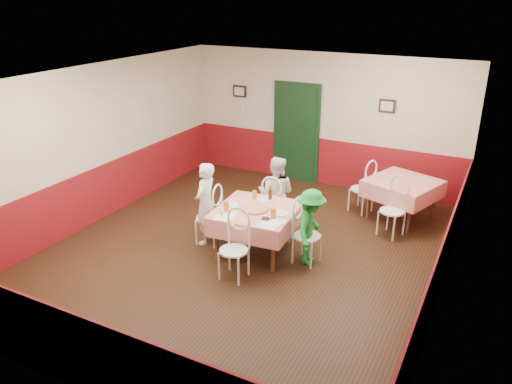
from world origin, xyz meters
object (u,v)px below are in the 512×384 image
at_px(glass_a, 226,207).
at_px(glass_c, 255,195).
at_px(glass_b, 273,213).
at_px(beer_bottle, 270,194).
at_px(chair_second_b, 392,211).
at_px(chair_left, 209,218).
at_px(second_table, 401,200).
at_px(chair_near, 234,251).
at_px(chair_second_a, 362,189).
at_px(diner_right, 311,227).
at_px(chair_far, 275,207).
at_px(chair_right, 307,236).
at_px(pizza, 255,209).
at_px(diner_left, 205,204).
at_px(diner_far, 276,194).
at_px(main_table, 256,231).
at_px(wallet, 266,219).

bearing_deg(glass_a, glass_c, 76.39).
bearing_deg(glass_b, beer_bottle, 119.90).
bearing_deg(chair_second_b, chair_left, -128.42).
height_order(second_table, chair_near, chair_near).
distance_m(chair_second_a, glass_b, 2.63).
distance_m(glass_a, diner_right, 1.34).
bearing_deg(chair_second_a, chair_far, -17.33).
xyz_separation_m(second_table, chair_second_b, (0.00, -0.75, 0.08)).
distance_m(chair_second_a, glass_a, 3.02).
bearing_deg(chair_second_a, chair_right, 14.36).
bearing_deg(glass_a, chair_far, 75.21).
relative_size(pizza, diner_right, 0.35).
xyz_separation_m(chair_near, beer_bottle, (-0.03, 1.27, 0.42)).
bearing_deg(chair_near, glass_a, 126.95).
xyz_separation_m(beer_bottle, diner_left, (-0.94, -0.49, -0.17)).
bearing_deg(chair_far, pizza, 88.28).
bearing_deg(chair_second_b, diner_far, -140.16).
distance_m(chair_right, chair_near, 1.20).
xyz_separation_m(chair_far, chair_near, (0.14, -1.69, 0.00)).
bearing_deg(main_table, second_table, 52.54).
relative_size(chair_left, glass_c, 6.59).
xyz_separation_m(pizza, glass_b, (0.39, -0.15, 0.06)).
xyz_separation_m(chair_second_a, chair_second_b, (0.75, -0.75, 0.00)).
distance_m(main_table, chair_second_b, 2.40).
height_order(wallet, diner_left, diner_left).
bearing_deg(chair_second_a, main_table, -4.68).
relative_size(pizza, glass_b, 2.74).
bearing_deg(chair_far, glass_a, 69.29).
bearing_deg(beer_bottle, pizza, -96.29).
relative_size(glass_b, diner_left, 0.11).
xyz_separation_m(chair_far, diner_left, (-0.83, -0.92, 0.25)).
distance_m(chair_second_b, diner_far, 2.01).
bearing_deg(main_table, chair_second_b, 41.60).
bearing_deg(chair_right, chair_near, 144.64).
bearing_deg(diner_left, chair_right, 89.34).
distance_m(main_table, diner_far, 0.95).
distance_m(second_table, diner_right, 2.45).
height_order(chair_second_b, pizza, chair_second_b).
bearing_deg(chair_near, glass_c, 101.86).
bearing_deg(wallet, chair_right, 27.25).
xyz_separation_m(diner_left, diner_right, (1.79, 0.15, -0.09)).
height_order(main_table, second_table, same).
relative_size(chair_left, diner_left, 0.64).
height_order(beer_bottle, diner_far, diner_far).
bearing_deg(pizza, diner_left, -177.07).
height_order(pizza, wallet, pizza).
height_order(chair_far, diner_far, diner_far).
bearing_deg(main_table, chair_left, -175.26).
relative_size(glass_a, beer_bottle, 0.72).
bearing_deg(chair_right, diner_far, 53.01).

